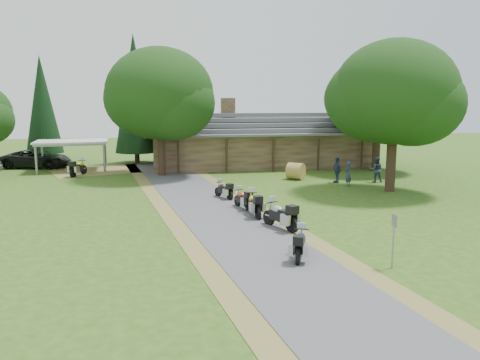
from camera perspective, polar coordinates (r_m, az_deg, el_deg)
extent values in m
plane|color=#2B5016|center=(20.01, 1.37, -7.66)|extent=(120.00, 120.00, 0.00)
plane|color=#4C4C4F|center=(23.71, -1.81, -4.89)|extent=(51.95, 51.95, 0.00)
imported|color=black|center=(45.69, -23.56, 2.91)|extent=(4.18, 6.90, 2.46)
imported|color=#303C55|center=(33.65, 13.03, 1.01)|extent=(0.73, 0.71, 2.09)
imported|color=#303C55|center=(35.85, 16.31, 1.47)|extent=(0.74, 0.63, 2.19)
imported|color=#303C55|center=(34.90, 11.74, 1.49)|extent=(0.48, 0.65, 2.25)
cylinder|color=olive|center=(35.97, 6.81, 1.08)|extent=(1.71, 1.72, 1.27)
cone|color=black|center=(45.97, -12.67, 9.56)|extent=(4.03, 4.03, 12.14)
cone|color=black|center=(49.39, -22.93, 7.95)|extent=(3.46, 3.46, 10.27)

